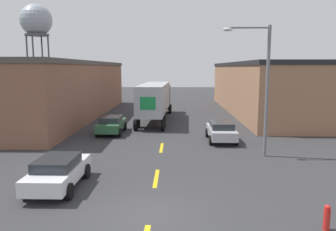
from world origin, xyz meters
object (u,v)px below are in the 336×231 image
object	(u,v)px
semi_truck	(156,98)
parked_car_right_mid	(221,131)
parked_car_left_near	(58,171)
street_lamp	(262,81)
fire_hydrant	(327,217)
water_tower	(36,21)
parked_car_left_far	(112,124)

from	to	relation	value
semi_truck	parked_car_right_mid	xyz separation A→B (m)	(5.42, -9.68, -1.52)
parked_car_left_near	street_lamp	bearing A→B (deg)	28.35
parked_car_right_mid	fire_hydrant	size ratio (longest dim) A/B	4.89
parked_car_right_mid	water_tower	distance (m)	46.68
parked_car_left_near	street_lamp	distance (m)	12.41
parked_car_left_near	fire_hydrant	size ratio (longest dim) A/B	4.89
parked_car_left_far	parked_car_left_near	world-z (taller)	same
street_lamp	fire_hydrant	xyz separation A→B (m)	(-0.07, -9.27, -4.15)
parked_car_right_mid	water_tower	bearing A→B (deg)	128.61
parked_car_left_far	fire_hydrant	size ratio (longest dim) A/B	4.89
water_tower	street_lamp	distance (m)	50.06
water_tower	street_lamp	world-z (taller)	water_tower
semi_truck	parked_car_right_mid	size ratio (longest dim) A/B	3.13
parked_car_right_mid	semi_truck	bearing A→B (deg)	119.23
parked_car_right_mid	parked_car_left_near	world-z (taller)	same
semi_truck	parked_car_left_far	distance (m)	7.94
street_lamp	fire_hydrant	distance (m)	10.15
parked_car_right_mid	parked_car_left_near	size ratio (longest dim) A/B	1.00
water_tower	street_lamp	size ratio (longest dim) A/B	2.10
parked_car_left_far	parked_car_right_mid	xyz separation A→B (m)	(8.65, -2.59, 0.00)
semi_truck	water_tower	distance (m)	35.81
semi_truck	street_lamp	world-z (taller)	street_lamp
parked_car_left_near	street_lamp	world-z (taller)	street_lamp
parked_car_left_far	fire_hydrant	world-z (taller)	parked_car_left_far
semi_truck	parked_car_left_far	xyz separation A→B (m)	(-3.23, -7.09, -1.52)
fire_hydrant	water_tower	bearing A→B (deg)	121.47
parked_car_right_mid	water_tower	xyz separation A→B (m)	(-28.03, 35.10, 12.68)
parked_car_left_far	street_lamp	size ratio (longest dim) A/B	0.55
semi_truck	parked_car_right_mid	world-z (taller)	semi_truck
parked_car_left_near	water_tower	xyz separation A→B (m)	(-19.38, 44.86, 12.68)
semi_truck	parked_car_left_near	size ratio (longest dim) A/B	3.13
parked_car_left_near	street_lamp	xyz separation A→B (m)	(10.39, 5.61, 3.82)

